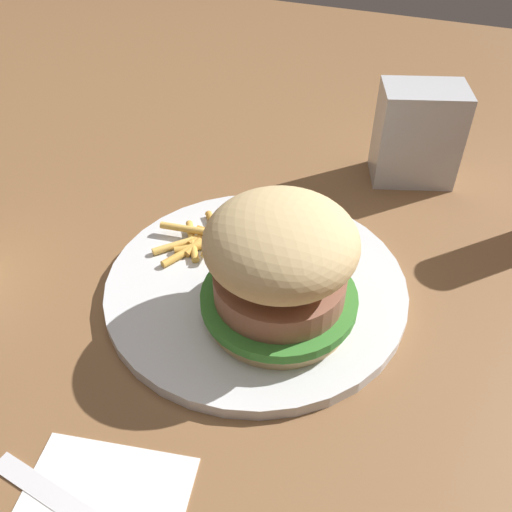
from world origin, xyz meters
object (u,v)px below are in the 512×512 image
object	(u,v)px
plate	(256,286)
napkin_dispenser	(417,134)
sandwich	(280,264)
fries_pile	(208,236)

from	to	relation	value
plate	napkin_dispenser	distance (m)	0.27
sandwich	napkin_dispenser	bearing A→B (deg)	-13.72
fries_pile	napkin_dispenser	xyz separation A→B (m)	(0.21, -0.16, 0.04)
sandwich	fries_pile	xyz separation A→B (m)	(0.07, 0.10, -0.05)
fries_pile	napkin_dispenser	size ratio (longest dim) A/B	1.07
fries_pile	napkin_dispenser	distance (m)	0.27
fries_pile	napkin_dispenser	world-z (taller)	napkin_dispenser
plate	napkin_dispenser	xyz separation A→B (m)	(0.24, -0.10, 0.05)
sandwich	fries_pile	bearing A→B (deg)	55.46
plate	fries_pile	size ratio (longest dim) A/B	2.33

